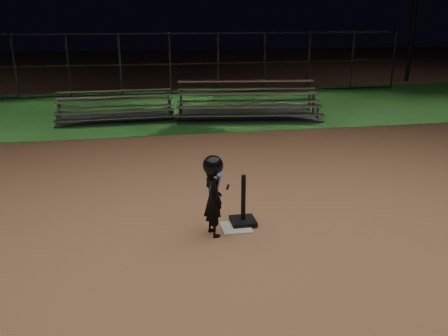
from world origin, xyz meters
TOP-DOWN VIEW (x-y plane):
  - ground at (0.00, 0.00)m, footprint 80.00×80.00m
  - grass_strip at (0.00, 10.00)m, footprint 60.00×8.00m
  - home_plate at (0.00, 0.00)m, footprint 0.45×0.45m
  - batting_tee at (0.14, 0.13)m, footprint 0.38×0.38m
  - child_batter at (-0.37, -0.14)m, footprint 0.42×0.64m
  - bleacher_left at (-2.08, 8.31)m, footprint 3.63×1.88m
  - bleacher_right at (2.08, 7.98)m, footprint 4.73×2.77m
  - backstop_fence at (0.00, 13.00)m, footprint 20.08×0.08m

SIDE VIEW (x-z plane):
  - ground at x=0.00m, z-range 0.00..0.00m
  - grass_strip at x=0.00m, z-range 0.00..0.01m
  - home_plate at x=0.00m, z-range 0.00..0.02m
  - batting_tee at x=0.14m, z-range -0.23..0.56m
  - bleacher_left at x=-2.08m, z-range -0.26..0.62m
  - bleacher_right at x=2.08m, z-range -0.32..0.78m
  - child_batter at x=-0.37m, z-range 0.04..1.27m
  - backstop_fence at x=0.00m, z-range 0.00..2.50m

